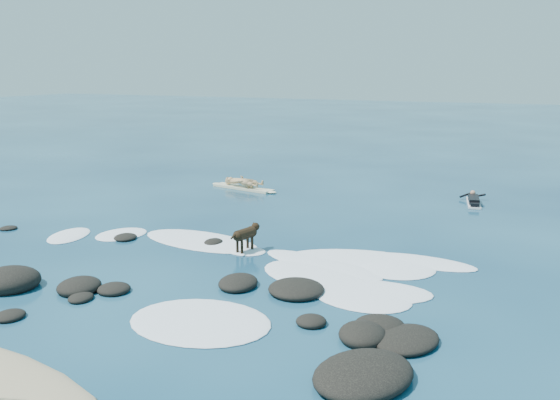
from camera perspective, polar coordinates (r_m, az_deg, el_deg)
The scene contains 6 objects.
ground at distance 17.07m, azimuth -9.64°, elevation -5.12°, with size 160.00×160.00×0.00m, color #0A2642.
reef_rocks at distance 13.90m, azimuth -10.61°, elevation -8.76°, with size 14.56×7.37×0.62m.
breaking_foam at distance 15.81m, azimuth 0.45°, elevation -6.31°, with size 12.52×7.78×0.12m.
standing_surfer_rig at distance 25.94m, azimuth -3.40°, elevation 2.68°, with size 3.44×1.18×1.97m.
paddling_surfer_rig at distance 24.28m, azimuth 17.28°, elevation -0.05°, with size 1.05×2.20×0.38m.
dog at distance 17.11m, azimuth -3.11°, elevation -3.10°, with size 0.48×1.23×0.79m.
Camera 1 is at (9.42, -13.33, 4.99)m, focal length 40.00 mm.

